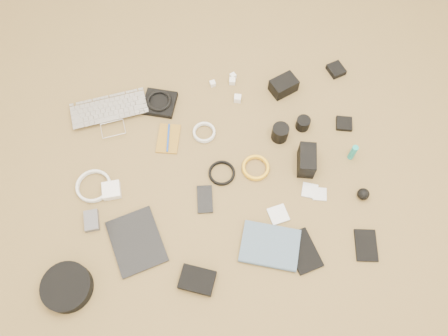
{
  "coord_description": "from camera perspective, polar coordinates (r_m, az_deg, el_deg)",
  "views": [
    {
      "loc": [
        -0.07,
        -0.82,
        1.83
      ],
      "look_at": [
        0.05,
        0.02,
        0.02
      ],
      "focal_mm": 35.0,
      "sensor_mm": 36.0,
      "label": 1
    }
  ],
  "objects": [
    {
      "name": "headphone_pouch",
      "position": [
        2.2,
        -8.42,
        8.38
      ],
      "size": [
        0.19,
        0.18,
        0.03
      ],
      "primitive_type": "cube",
      "rotation": [
        0.0,
        0.0,
        -0.31
      ],
      "color": "black",
      "rests_on": "ground"
    },
    {
      "name": "card_reader",
      "position": [
        2.2,
        15.41,
        5.61
      ],
      "size": [
        0.09,
        0.09,
        0.02
      ],
      "primitive_type": "cube",
      "rotation": [
        0.0,
        0.0,
        -0.24
      ],
      "color": "black",
      "rests_on": "ground"
    },
    {
      "name": "cable_white_b",
      "position": [
        2.06,
        -16.62,
        -2.33
      ],
      "size": [
        0.19,
        0.19,
        0.01
      ],
      "primitive_type": "torus",
      "rotation": [
        0.0,
        0.0,
        0.24
      ],
      "color": "silver",
      "rests_on": "ground"
    },
    {
      "name": "battery_charger",
      "position": [
        1.99,
        -16.91,
        -6.59
      ],
      "size": [
        0.07,
        0.1,
        0.03
      ],
      "primitive_type": "cube",
      "rotation": [
        0.0,
        0.0,
        0.06
      ],
      "color": "#515155",
      "rests_on": "ground"
    },
    {
      "name": "phone",
      "position": [
        1.95,
        -2.51,
        -4.09
      ],
      "size": [
        0.08,
        0.14,
        0.01
      ],
      "primitive_type": "cube",
      "rotation": [
        0.0,
        0.0,
        -0.08
      ],
      "color": "black",
      "rests_on": "ground"
    },
    {
      "name": "cable_black",
      "position": [
        2.0,
        -0.29,
        -0.72
      ],
      "size": [
        0.16,
        0.16,
        0.01
      ],
      "primitive_type": "torus",
      "rotation": [
        0.0,
        0.0,
        0.41
      ],
      "color": "black",
      "rests_on": "ground"
    },
    {
      "name": "lens_b",
      "position": [
        2.13,
        10.28,
        5.75
      ],
      "size": [
        0.08,
        0.08,
        0.06
      ],
      "primitive_type": "cylinder",
      "rotation": [
        0.0,
        0.0,
        0.16
      ],
      "color": "black",
      "rests_on": "ground"
    },
    {
      "name": "charger_a",
      "position": [
        2.25,
        -1.49,
        10.97
      ],
      "size": [
        0.03,
        0.03,
        0.02
      ],
      "primitive_type": "cube",
      "rotation": [
        0.0,
        0.0,
        0.21
      ],
      "color": "white",
      "rests_on": "ground"
    },
    {
      "name": "laptop",
      "position": [
        2.2,
        -14.51,
        6.28
      ],
      "size": [
        0.4,
        0.31,
        0.03
      ],
      "primitive_type": "imported",
      "rotation": [
        0.0,
        0.0,
        0.14
      ],
      "color": "#B8B8BD",
      "rests_on": "ground"
    },
    {
      "name": "cable_yellow",
      "position": [
        2.01,
        4.14,
        -0.05
      ],
      "size": [
        0.15,
        0.15,
        0.01
      ],
      "primitive_type": "torus",
      "rotation": [
        0.0,
        0.0,
        0.18
      ],
      "color": "gold",
      "rests_on": "ground"
    },
    {
      "name": "charger_b",
      "position": [
        2.27,
        1.18,
        11.93
      ],
      "size": [
        0.04,
        0.04,
        0.02
      ],
      "primitive_type": "cube",
      "rotation": [
        0.0,
        0.0,
        0.43
      ],
      "color": "white",
      "rests_on": "ground"
    },
    {
      "name": "notebook_black_a",
      "position": [
        1.91,
        10.25,
        -10.62
      ],
      "size": [
        0.15,
        0.2,
        0.01
      ],
      "primitive_type": "cube",
      "rotation": [
        0.0,
        0.0,
        0.25
      ],
      "color": "black",
      "rests_on": "ground"
    },
    {
      "name": "drive_case",
      "position": [
        1.84,
        -3.52,
        -14.39
      ],
      "size": [
        0.17,
        0.15,
        0.04
      ],
      "primitive_type": "cube",
      "rotation": [
        0.0,
        0.0,
        -0.38
      ],
      "color": "black",
      "rests_on": "ground"
    },
    {
      "name": "filter_case_right",
      "position": [
        2.01,
        12.37,
        -3.35
      ],
      "size": [
        0.07,
        0.07,
        0.01
      ],
      "primitive_type": "cube",
      "rotation": [
        0.0,
        0.0,
        -0.22
      ],
      "color": "silver",
      "rests_on": "ground"
    },
    {
      "name": "lens_pouch",
      "position": [
        2.36,
        14.42,
        12.33
      ],
      "size": [
        0.1,
        0.1,
        0.03
      ],
      "primitive_type": "cube",
      "rotation": [
        0.0,
        0.0,
        0.31
      ],
      "color": "black",
      "rests_on": "ground"
    },
    {
      "name": "charger_d",
      "position": [
        2.19,
        1.79,
        9.06
      ],
      "size": [
        0.04,
        0.04,
        0.03
      ],
      "primitive_type": "cube",
      "rotation": [
        0.0,
        0.0,
        -0.25
      ],
      "color": "white",
      "rests_on": "ground"
    },
    {
      "name": "paperback",
      "position": [
        1.87,
        5.61,
        -12.74
      ],
      "size": [
        0.29,
        0.25,
        0.02
      ],
      "primitive_type": "imported",
      "rotation": [
        0.0,
        0.0,
        1.25
      ],
      "color": "#425971",
      "rests_on": "ground"
    },
    {
      "name": "headphone_case",
      "position": [
        1.93,
        -19.82,
        -14.42
      ],
      "size": [
        0.24,
        0.24,
        0.06
      ],
      "primitive_type": "cylinder",
      "rotation": [
        0.0,
        0.0,
        0.21
      ],
      "color": "black",
      "rests_on": "ground"
    },
    {
      "name": "filter_case_mid",
      "position": [
        2.0,
        11.13,
        -2.92
      ],
      "size": [
        0.09,
        0.09,
        0.01
      ],
      "primitive_type": "cube",
      "rotation": [
        0.0,
        0.0,
        -0.35
      ],
      "color": "silver",
      "rests_on": "ground"
    },
    {
      "name": "dslr_camera",
      "position": [
        2.23,
        7.78,
        10.61
      ],
      "size": [
        0.15,
        0.13,
        0.07
      ],
      "primitive_type": "cube",
      "rotation": [
        0.0,
        0.0,
        0.4
      ],
      "color": "black",
      "rests_on": "ground"
    },
    {
      "name": "cable_white_a",
      "position": [
        2.1,
        -2.6,
        4.58
      ],
      "size": [
        0.12,
        0.12,
        0.01
      ],
      "primitive_type": "torus",
      "rotation": [
        0.0,
        0.0,
        0.08
      ],
      "color": "silver",
      "rests_on": "ground"
    },
    {
      "name": "power_brick",
      "position": [
        2.02,
        -14.48,
        -2.84
      ],
      "size": [
        0.08,
        0.08,
        0.03
      ],
      "primitive_type": "cube",
      "rotation": [
        0.0,
        0.0,
        0.05
      ],
      "color": "white",
      "rests_on": "ground"
    },
    {
      "name": "filter_case_left",
      "position": [
        1.94,
        7.09,
        -6.05
      ],
      "size": [
        0.09,
        0.09,
        0.01
      ],
      "primitive_type": "cube",
      "rotation": [
        0.0,
        0.0,
        0.2
      ],
      "color": "silver",
      "rests_on": "ground"
    },
    {
      "name": "tablet",
      "position": [
        1.93,
        -11.36,
        -9.38
      ],
      "size": [
        0.27,
        0.31,
        0.01
      ],
      "primitive_type": "cube",
      "rotation": [
        0.0,
        0.0,
        0.26
      ],
      "color": "black",
      "rests_on": "ground"
    },
    {
      "name": "headphones",
      "position": [
        2.18,
        -8.49,
        8.69
      ],
      "size": [
        0.16,
        0.16,
        0.02
      ],
      "primitive_type": "torus",
      "rotation": [
        0.0,
        0.0,
        0.37
      ],
      "color": "black",
      "rests_on": "headphone_pouch"
    },
    {
      "name": "charger_c",
      "position": [
        2.25,
        1.09,
        11.27
      ],
      "size": [
        0.03,
        0.03,
        0.03
      ],
      "primitive_type": "cube",
      "rotation": [
        0.0,
        0.0,
        -0.17
      ],
      "color": "white",
      "rests_on": "ground"
    },
    {
      "name": "pen_blue",
      "position": [
        2.09,
        -7.3,
        3.95
      ],
      "size": [
        0.03,
        0.15,
        0.01
      ],
      "primitive_type": "cylinder",
      "rotation": [
        1.57,
        0.0,
        -0.14
      ],
      "color": "#1641B2",
      "rests_on": "notebook_olive"
    },
    {
      "name": "lens_a",
      "position": [
        2.07,
        7.34,
        4.58
      ],
      "size": [
        0.09,
        0.09,
        0.08
      ],
      "primitive_type": "cylinder",
      "rotation": [
        0.0,
        0.0,
        -0.21
      ],
      "color": "black",
      "rests_on": "ground"
    },
    {
      "name": "notebook_olive",
      "position": [
        2.1,
        -7.28,
        3.83
      ],
      "size": [
        0.13,
        0.17,
        0.01
      ],
      "primitive_type": "cube",
      "rotation": [
        0.0,
        0.0,
        -0.22
      ],
      "color": "olive",
      "rests_on": "ground"
    },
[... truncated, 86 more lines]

